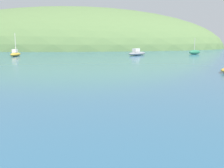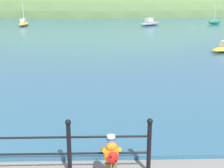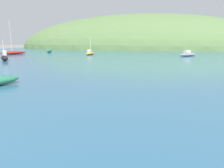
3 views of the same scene
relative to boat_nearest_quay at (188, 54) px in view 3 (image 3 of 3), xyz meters
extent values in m
cube|color=#2D5B7A|center=(-9.49, -2.41, -0.34)|extent=(80.00, 60.00, 0.10)
ellipsoid|color=#567542|center=(-9.49, 32.28, -0.39)|extent=(75.63, 41.60, 19.86)
ellipsoid|color=gray|center=(0.02, 0.02, -0.06)|extent=(3.26, 3.26, 0.48)
cube|color=silver|center=(-0.17, -0.17, 0.40)|extent=(1.10, 1.10, 0.43)
ellipsoid|color=gold|center=(-15.44, -0.01, -0.07)|extent=(1.05, 3.04, 0.45)
cube|color=silver|center=(-15.45, -0.24, 0.36)|extent=(0.53, 0.86, 0.41)
cylinder|color=beige|center=(-15.43, 0.14, 1.36)|extent=(0.07, 0.07, 2.40)
ellipsoid|color=maroon|center=(-28.48, -1.95, -0.01)|extent=(2.84, 4.81, 0.56)
cylinder|color=beige|center=(-28.57, -2.17, 2.85)|extent=(0.07, 0.07, 5.17)
ellipsoid|color=black|center=(-21.81, -12.55, 0.03)|extent=(2.12, 2.02, 0.65)
cube|color=silver|center=(-21.69, -12.66, 0.64)|extent=(0.71, 0.70, 0.58)
cylinder|color=beige|center=(-21.90, -12.47, 1.26)|extent=(0.07, 0.07, 1.82)
ellipsoid|color=#287551|center=(-25.23, 4.39, 0.03)|extent=(0.92, 2.10, 0.64)
camera|label=1|loc=(-6.95, -33.95, 1.63)|focal=42.00mm
camera|label=2|loc=(-5.80, -38.72, 3.18)|focal=50.00mm
camera|label=3|loc=(-4.00, -34.76, 2.10)|focal=35.00mm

